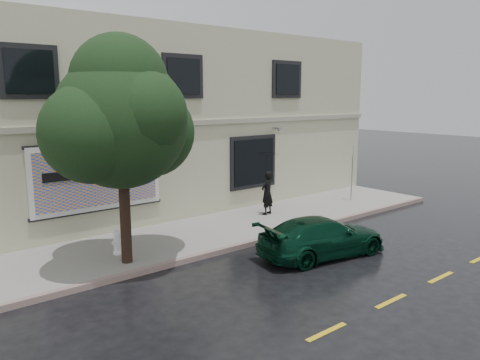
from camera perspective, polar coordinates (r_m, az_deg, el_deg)
ground at (r=13.39m, az=5.13°, el=-9.64°), size 90.00×90.00×0.00m
sidewalk at (r=15.73m, az=-3.21°, el=-6.28°), size 20.00×3.50×0.15m
curb at (r=14.42m, az=0.93°, el=-7.82°), size 20.00×0.18×0.16m
road_marking at (r=11.35m, az=17.94°, el=-13.86°), size 19.00×0.12×0.01m
building at (r=20.05m, az=-13.09°, el=6.99°), size 20.00×8.12×7.00m
billboard at (r=15.20m, az=-16.87°, el=0.36°), size 4.30×0.16×2.20m
car at (r=13.66m, az=10.00°, el=-6.83°), size 4.15×2.35×1.14m
pedestrian at (r=17.49m, az=3.32°, el=-1.55°), size 0.68×0.54×1.65m
umbrella at (r=17.29m, az=3.36°, el=2.27°), size 1.11×1.11×0.71m
street_tree at (r=12.34m, az=-14.30°, el=6.78°), size 3.40×3.40×5.43m
fire_hydrant at (r=13.68m, az=-14.74°, el=-7.34°), size 0.29×0.27×0.70m
sign_pole at (r=20.34m, az=13.53°, el=1.55°), size 0.27×0.14×2.34m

